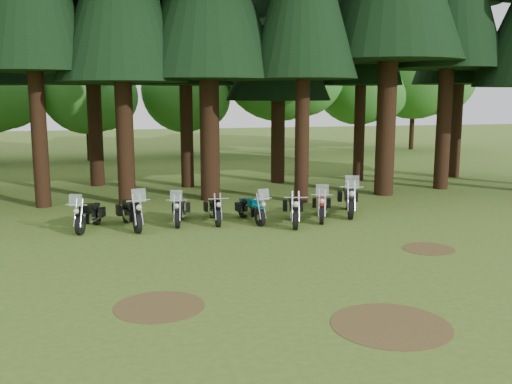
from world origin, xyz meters
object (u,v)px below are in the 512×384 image
motorcycle_5 (294,210)px  motorcycle_6 (322,206)px  motorcycle_1 (131,213)px  motorcycle_7 (349,200)px  motorcycle_4 (251,210)px  motorcycle_0 (88,216)px  motorcycle_3 (215,210)px  motorcycle_2 (180,211)px

motorcycle_5 → motorcycle_6: (1.13, 0.43, -0.01)m
motorcycle_1 → motorcycle_7: bearing=-8.5°
motorcycle_5 → motorcycle_4: bearing=168.1°
motorcycle_0 → motorcycle_3: (4.01, 0.04, -0.02)m
motorcycle_0 → motorcycle_6: 7.59m
motorcycle_1 → motorcycle_0: bearing=162.6°
motorcycle_3 → motorcycle_2: bearing=177.6°
motorcycle_0 → motorcycle_5: (6.45, -0.89, 0.03)m
motorcycle_4 → motorcycle_5: bearing=-37.2°
motorcycle_2 → motorcycle_6: bearing=5.2°
motorcycle_3 → motorcycle_7: (4.81, 0.07, 0.10)m
motorcycle_4 → motorcycle_7: motorcycle_7 is taller
motorcycle_3 → motorcycle_7: bearing=3.7°
motorcycle_4 → motorcycle_7: bearing=-4.6°
motorcycle_3 → motorcycle_7: size_ratio=0.83×
motorcycle_2 → motorcycle_5: bearing=-3.7°
motorcycle_7 → motorcycle_3: bearing=-159.6°
motorcycle_0 → motorcycle_1: size_ratio=0.89×
motorcycle_4 → motorcycle_0: bearing=167.0°
motorcycle_0 → motorcycle_5: size_ratio=0.92×
motorcycle_3 → motorcycle_4: motorcycle_4 is taller
motorcycle_5 → motorcycle_6: 1.21m
motorcycle_3 → motorcycle_5: size_ratio=0.91×
motorcycle_2 → motorcycle_6: size_ratio=0.95×
motorcycle_5 → motorcycle_1: bearing=-173.0°
motorcycle_0 → motorcycle_3: 4.01m
motorcycle_2 → motorcycle_5: (3.58, -1.04, 0.04)m
motorcycle_2 → motorcycle_1: bearing=-156.5°
motorcycle_0 → motorcycle_3: bearing=19.4°
motorcycle_0 → motorcycle_1: 1.32m
motorcycle_7 → motorcycle_2: bearing=-160.8°
motorcycle_1 → motorcycle_7: 7.51m
motorcycle_2 → motorcycle_5: motorcycle_2 is taller
motorcycle_2 → motorcycle_4: (2.32, -0.40, -0.00)m
motorcycle_1 → motorcycle_5: (5.13, -0.73, -0.01)m
motorcycle_6 → motorcycle_2: bearing=-166.5°
motorcycle_3 → motorcycle_1: bearing=-172.9°
motorcycle_0 → motorcycle_1: bearing=11.9°
motorcycle_1 → motorcycle_6: (6.26, -0.30, -0.02)m
motorcycle_0 → motorcycle_3: size_ratio=1.01×
motorcycle_0 → motorcycle_4: (5.18, -0.25, -0.01)m
motorcycle_0 → motorcycle_1: motorcycle_1 is taller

